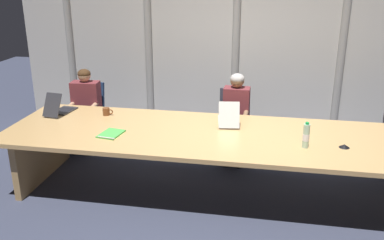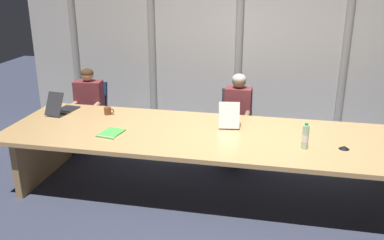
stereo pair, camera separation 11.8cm
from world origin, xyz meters
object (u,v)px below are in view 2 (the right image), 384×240
(person_left_end, at_px, (87,104))
(coffee_mug_near, at_px, (108,111))
(laptop_left_end, at_px, (63,108))
(water_bottle_secondary, at_px, (305,137))
(laptop_left_mid, at_px, (229,119))
(person_left_mid, at_px, (237,113))
(office_chair_left_end, at_px, (90,120))
(conference_mic_middle, at_px, (344,147))
(spiral_notepad, at_px, (111,133))
(office_chair_left_mid, at_px, (237,131))

(person_left_end, height_order, coffee_mug_near, person_left_end)
(laptop_left_end, xyz_separation_m, water_bottle_secondary, (3.05, -0.59, 0.07))
(laptop_left_mid, distance_m, person_left_mid, 0.67)
(office_chair_left_end, bearing_deg, person_left_end, 21.15)
(coffee_mug_near, bearing_deg, person_left_end, 132.75)
(office_chair_left_end, bearing_deg, water_bottle_secondary, 67.93)
(conference_mic_middle, distance_m, spiral_notepad, 2.54)
(water_bottle_secondary, distance_m, conference_mic_middle, 0.43)
(person_left_mid, bearing_deg, laptop_left_end, -71.88)
(water_bottle_secondary, height_order, coffee_mug_near, water_bottle_secondary)
(person_left_end, relative_size, conference_mic_middle, 10.60)
(office_chair_left_end, bearing_deg, conference_mic_middle, 71.50)
(office_chair_left_end, relative_size, conference_mic_middle, 8.29)
(water_bottle_secondary, bearing_deg, spiral_notepad, -179.42)
(spiral_notepad, bearing_deg, person_left_end, 134.12)
(laptop_left_end, relative_size, person_left_mid, 0.42)
(person_left_mid, height_order, water_bottle_secondary, person_left_mid)
(conference_mic_middle, bearing_deg, spiral_notepad, -177.93)
(office_chair_left_mid, height_order, coffee_mug_near, office_chair_left_mid)
(water_bottle_secondary, bearing_deg, coffee_mug_near, 165.75)
(office_chair_left_mid, bearing_deg, laptop_left_mid, -10.07)
(conference_mic_middle, bearing_deg, laptop_left_mid, 157.20)
(person_left_end, bearing_deg, water_bottle_secondary, 62.29)
(office_chair_left_mid, height_order, spiral_notepad, office_chair_left_mid)
(spiral_notepad, bearing_deg, conference_mic_middle, 11.33)
(office_chair_left_mid, bearing_deg, conference_mic_middle, 34.37)
(laptop_left_end, height_order, spiral_notepad, laptop_left_end)
(laptop_left_mid, distance_m, conference_mic_middle, 1.38)
(office_chair_left_end, distance_m, water_bottle_secondary, 3.44)
(office_chair_left_mid, height_order, water_bottle_secondary, water_bottle_secondary)
(office_chair_left_end, height_order, person_left_end, person_left_end)
(coffee_mug_near, xyz_separation_m, spiral_notepad, (0.30, -0.64, -0.04))
(person_left_end, xyz_separation_m, person_left_mid, (2.20, -0.00, 0.01))
(laptop_left_mid, distance_m, water_bottle_secondary, 1.06)
(office_chair_left_end, height_order, conference_mic_middle, office_chair_left_end)
(office_chair_left_mid, bearing_deg, laptop_left_end, -77.95)
(laptop_left_end, height_order, coffee_mug_near, laptop_left_end)
(laptop_left_end, distance_m, office_chair_left_mid, 2.40)
(spiral_notepad, bearing_deg, water_bottle_secondary, 9.84)
(person_left_end, height_order, spiral_notepad, person_left_end)
(coffee_mug_near, bearing_deg, person_left_mid, 21.90)
(laptop_left_end, distance_m, conference_mic_middle, 3.50)
(laptop_left_mid, bearing_deg, office_chair_left_mid, -9.46)
(laptop_left_mid, distance_m, coffee_mug_near, 1.57)
(spiral_notepad, bearing_deg, laptop_left_mid, 35.61)
(spiral_notepad, bearing_deg, person_left_mid, 53.84)
(laptop_left_end, bearing_deg, office_chair_left_end, 9.44)
(laptop_left_mid, height_order, person_left_mid, person_left_mid)
(office_chair_left_end, bearing_deg, laptop_left_mid, 72.48)
(person_left_end, height_order, person_left_mid, person_left_mid)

